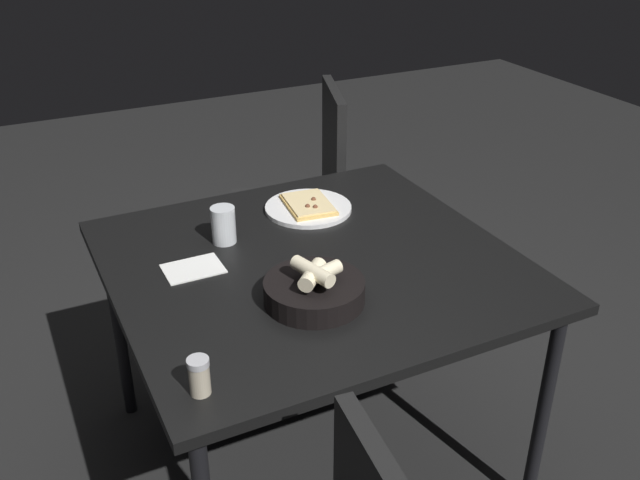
# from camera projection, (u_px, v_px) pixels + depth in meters

# --- Properties ---
(ground) EXTENTS (8.00, 8.00, 0.00)m
(ground) POSITION_uv_depth(u_px,v_px,m) (313.00, 452.00, 2.35)
(ground) COLOR black
(dining_table) EXTENTS (1.11, 1.07, 0.74)m
(dining_table) POSITION_uv_depth(u_px,v_px,m) (312.00, 276.00, 2.03)
(dining_table) COLOR black
(dining_table) RESTS_ON ground
(pizza_plate) EXTENTS (0.28, 0.28, 0.04)m
(pizza_plate) POSITION_uv_depth(u_px,v_px,m) (308.00, 207.00, 2.28)
(pizza_plate) COLOR white
(pizza_plate) RESTS_ON dining_table
(bread_basket) EXTENTS (0.26, 0.26, 0.12)m
(bread_basket) POSITION_uv_depth(u_px,v_px,m) (315.00, 289.00, 1.79)
(bread_basket) COLOR black
(bread_basket) RESTS_ON dining_table
(beer_glass) EXTENTS (0.07, 0.07, 0.11)m
(beer_glass) POSITION_uv_depth(u_px,v_px,m) (224.00, 227.00, 2.07)
(beer_glass) COLOR silver
(beer_glass) RESTS_ON dining_table
(pepper_shaker) EXTENTS (0.05, 0.05, 0.09)m
(pepper_shaker) POSITION_uv_depth(u_px,v_px,m) (199.00, 378.00, 1.48)
(pepper_shaker) COLOR #BFB299
(pepper_shaker) RESTS_ON dining_table
(napkin) EXTENTS (0.16, 0.12, 0.00)m
(napkin) POSITION_uv_depth(u_px,v_px,m) (193.00, 269.00, 1.95)
(napkin) COLOR white
(napkin) RESTS_ON dining_table
(chair_far) EXTENTS (0.56, 0.56, 0.95)m
(chair_far) POSITION_uv_depth(u_px,v_px,m) (307.00, 189.00, 2.93)
(chair_far) COLOR black
(chair_far) RESTS_ON ground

